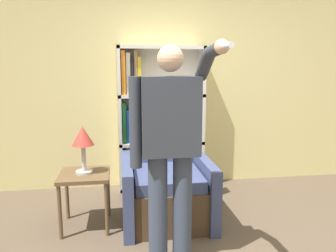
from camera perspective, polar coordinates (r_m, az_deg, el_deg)
name	(u,v)px	position (r m, az deg, el deg)	size (l,w,h in m)	color
wall_back	(178,80)	(4.34, 1.68, 8.01)	(8.00, 0.06, 2.80)	#DBCC84
bookcase	(152,120)	(4.18, -2.83, 1.04)	(1.09, 0.28, 1.82)	silver
armchair	(165,183)	(3.48, -0.47, -9.86)	(0.90, 0.92, 1.24)	#4C3823
person_standing	(170,145)	(2.47, 0.37, -3.30)	(0.58, 0.78, 1.73)	#384256
side_table	(85,182)	(3.33, -14.28, -9.36)	(0.48, 0.48, 0.56)	brown
table_lamp	(83,140)	(3.22, -14.61, -2.29)	(0.21, 0.21, 0.46)	#B7B2A8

